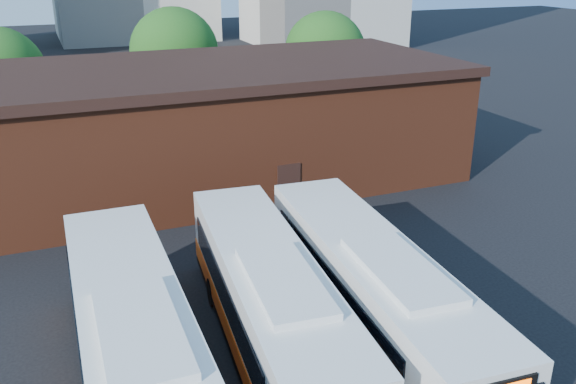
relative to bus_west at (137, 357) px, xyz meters
name	(u,v)px	position (x,y,z in m)	size (l,w,h in m)	color
bus_west	(137,357)	(0.00, 0.00, 0.00)	(3.00, 13.58, 3.68)	white
bus_midwest	(270,309)	(4.24, 0.98, -0.07)	(3.83, 13.15, 3.54)	white
bus_mideast	(373,298)	(7.51, 0.27, -0.04)	(3.63, 13.33, 3.59)	white
depot_building	(196,123)	(6.21, 17.55, 1.59)	(28.60, 12.60, 6.40)	maroon
tree_mid	(174,52)	(8.21, 31.55, 3.41)	(6.56, 6.56, 8.36)	#382314
tree_east	(325,53)	(19.21, 28.55, 3.16)	(6.24, 6.24, 7.96)	#382314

